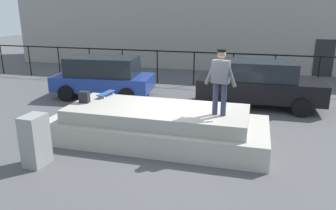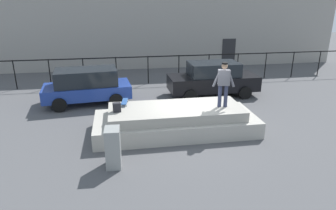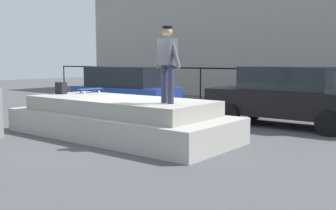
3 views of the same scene
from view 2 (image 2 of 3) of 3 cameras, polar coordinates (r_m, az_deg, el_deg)
name	(u,v)px [view 2 (image 2 of 3)]	position (r m, az deg, el deg)	size (l,w,h in m)	color
ground_plane	(190,128)	(12.08, 4.08, -4.28)	(60.00, 60.00, 0.00)	#4C4C4F
concrete_ledge	(176,120)	(11.58, 1.44, -2.91)	(6.08, 2.46, 0.97)	#ADA89E
skateboarder	(224,82)	(11.35, 10.37, 4.30)	(0.84, 0.32, 1.68)	#2D334C
skateboard	(125,102)	(11.83, -8.12, 0.65)	(0.30, 0.79, 0.12)	#264C8C
backpack	(117,107)	(11.06, -9.55, -0.43)	(0.28, 0.20, 0.33)	black
car_blue_hatchback_near	(87,85)	(15.06, -14.93, 3.58)	(4.21, 2.34, 1.68)	navy
car_black_sedan_mid	(213,79)	(15.93, 8.42, 4.87)	(4.60, 2.08, 1.74)	black
utility_box	(113,148)	(9.34, -10.24, -7.87)	(0.44, 0.60, 1.24)	gray
fence_row	(164,64)	(18.14, -0.84, 7.69)	(24.06, 0.06, 1.63)	black
warehouse_building	(150,19)	(24.93, -3.44, 15.75)	(27.83, 6.83, 6.42)	gray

